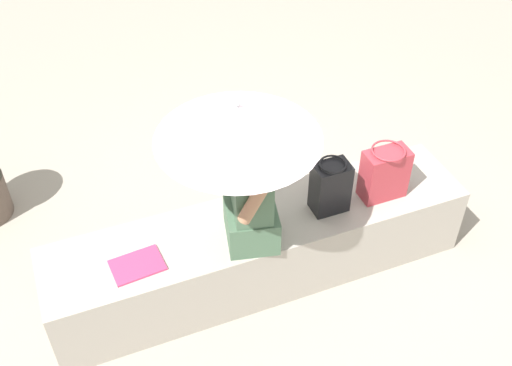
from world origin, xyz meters
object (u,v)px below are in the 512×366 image
(person_seated, at_px, (251,186))
(tote_bag_canvas, at_px, (385,173))
(parasol, at_px, (238,123))
(handbag_black, at_px, (330,187))
(magazine, at_px, (137,265))

(person_seated, bearing_deg, tote_bag_canvas, -177.84)
(parasol, distance_m, handbag_black, 0.93)
(magazine, bearing_deg, handbag_black, 176.58)
(parasol, relative_size, handbag_black, 2.83)
(tote_bag_canvas, height_order, magazine, tote_bag_canvas)
(parasol, distance_m, magazine, 1.04)
(tote_bag_canvas, xyz_separation_m, magazine, (1.53, 0.01, -0.16))
(tote_bag_canvas, bearing_deg, parasol, 5.46)
(person_seated, distance_m, handbag_black, 0.56)
(handbag_black, bearing_deg, parasol, 9.91)
(parasol, height_order, tote_bag_canvas, parasol)
(person_seated, height_order, tote_bag_canvas, person_seated)
(person_seated, xyz_separation_m, magazine, (0.66, -0.02, -0.38))
(handbag_black, relative_size, tote_bag_canvas, 1.00)
(parasol, bearing_deg, person_seated, -145.84)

